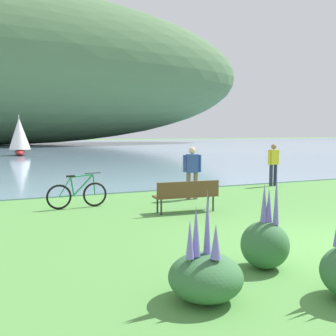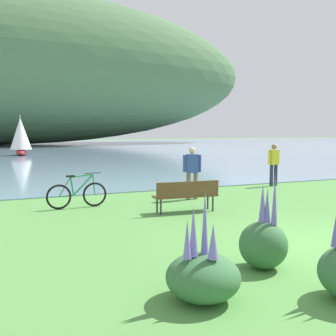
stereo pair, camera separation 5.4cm
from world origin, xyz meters
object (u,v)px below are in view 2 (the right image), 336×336
at_px(bicycle_leaning_near_bench, 77,194).
at_px(person_at_shoreline, 274,162).
at_px(person_on_the_grass, 192,170).
at_px(park_bench_near_camera, 186,194).
at_px(sailboat_mid_bay, 21,136).

xyz_separation_m(bicycle_leaning_near_bench, person_at_shoreline, (8.22, 1.52, 0.58)).
height_order(person_at_shoreline, person_on_the_grass, same).
height_order(bicycle_leaning_near_bench, person_at_shoreline, person_at_shoreline).
relative_size(park_bench_near_camera, sailboat_mid_bay, 0.50).
distance_m(person_at_shoreline, sailboat_mid_bay, 26.38).
bearing_deg(park_bench_near_camera, sailboat_mid_bay, 95.35).
xyz_separation_m(park_bench_near_camera, sailboat_mid_bay, (-2.66, 28.41, 1.24)).
bearing_deg(person_at_shoreline, sailboat_mid_bay, 108.24).
distance_m(park_bench_near_camera, person_at_shoreline, 6.54).
height_order(park_bench_near_camera, bicycle_leaning_near_bench, bicycle_leaning_near_bench).
distance_m(park_bench_near_camera, sailboat_mid_bay, 28.56).
bearing_deg(park_bench_near_camera, person_at_shoreline, 31.07).
xyz_separation_m(person_on_the_grass, sailboat_mid_bay, (-3.78, 26.54, 0.79)).
bearing_deg(bicycle_leaning_near_bench, person_on_the_grass, 0.26).
height_order(person_on_the_grass, sailboat_mid_bay, sailboat_mid_bay).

